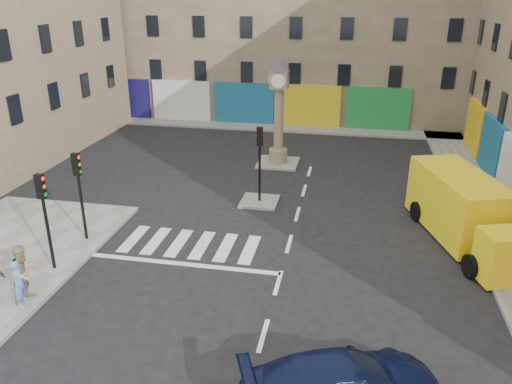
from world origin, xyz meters
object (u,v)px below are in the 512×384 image
(traffic_light_island, at_px, (260,152))
(pedestrian_blue, at_px, (20,283))
(pedestrian_tan, at_px, (24,273))
(traffic_light_left_far, at_px, (79,183))
(yellow_van, at_px, (465,211))
(traffic_light_left_near, at_px, (44,207))
(clock_pillar, at_px, (279,105))

(traffic_light_island, distance_m, pedestrian_blue, 11.86)
(traffic_light_island, relative_size, pedestrian_tan, 1.86)
(traffic_light_island, bearing_deg, traffic_light_left_far, -139.40)
(traffic_light_island, distance_m, yellow_van, 9.39)
(traffic_light_left_near, bearing_deg, yellow_van, 19.89)
(traffic_light_left_near, height_order, pedestrian_tan, traffic_light_left_near)
(traffic_light_island, bearing_deg, pedestrian_blue, -120.72)
(pedestrian_tan, bearing_deg, traffic_light_island, -20.27)
(traffic_light_left_near, xyz_separation_m, traffic_light_left_far, (0.00, 2.40, 0.00))
(traffic_light_left_far, bearing_deg, clock_pillar, 61.06)
(traffic_light_left_far, height_order, yellow_van, traffic_light_left_far)
(traffic_light_island, bearing_deg, traffic_light_left_near, -128.93)
(yellow_van, bearing_deg, pedestrian_tan, -170.45)
(pedestrian_tan, bearing_deg, yellow_van, -52.14)
(clock_pillar, bearing_deg, traffic_light_left_far, -118.94)
(traffic_light_left_near, xyz_separation_m, yellow_van, (15.32, 5.54, -1.30))
(traffic_light_island, distance_m, pedestrian_tan, 11.58)
(traffic_light_left_near, relative_size, traffic_light_island, 1.00)
(yellow_van, relative_size, pedestrian_blue, 4.71)
(traffic_light_left_near, distance_m, yellow_van, 16.35)
(traffic_light_left_near, height_order, traffic_light_left_far, same)
(traffic_light_left_far, xyz_separation_m, pedestrian_blue, (0.30, -4.70, -1.66))
(traffic_light_left_near, bearing_deg, traffic_light_left_far, 90.00)
(yellow_van, relative_size, pedestrian_tan, 3.81)
(traffic_light_left_far, bearing_deg, traffic_light_island, 40.60)
(traffic_light_left_far, bearing_deg, pedestrian_tan, -86.10)
(pedestrian_tan, bearing_deg, clock_pillar, -9.59)
(pedestrian_blue, distance_m, pedestrian_tan, 0.36)
(traffic_light_island, xyz_separation_m, yellow_van, (9.02, -2.26, -1.27))
(traffic_light_left_far, xyz_separation_m, yellow_van, (15.32, 3.14, -1.30))
(pedestrian_blue, bearing_deg, traffic_light_island, -38.70)
(traffic_light_left_near, bearing_deg, pedestrian_blue, -82.56)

